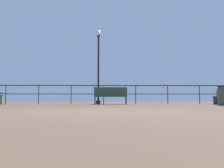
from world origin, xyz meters
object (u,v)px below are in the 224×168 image
(bench_near_left, at_px, (111,95))
(seagull_on_rail, at_px, (165,84))
(trash_bin, at_px, (224,96))
(lamppost_center, at_px, (98,64))

(bench_near_left, distance_m, seagull_on_rail, 3.23)
(seagull_on_rail, distance_m, trash_bin, 3.54)
(seagull_on_rail, bearing_deg, bench_near_left, -165.26)
(lamppost_center, relative_size, trash_bin, 5.18)
(trash_bin, bearing_deg, seagull_on_rail, 120.28)
(bench_near_left, bearing_deg, lamppost_center, 124.10)
(lamppost_center, height_order, trash_bin, lamppost_center)
(lamppost_center, xyz_separation_m, trash_bin, (5.49, -3.19, -1.87))
(seagull_on_rail, xyz_separation_m, trash_bin, (1.75, -2.99, -0.73))
(seagull_on_rail, bearing_deg, trash_bin, -59.72)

